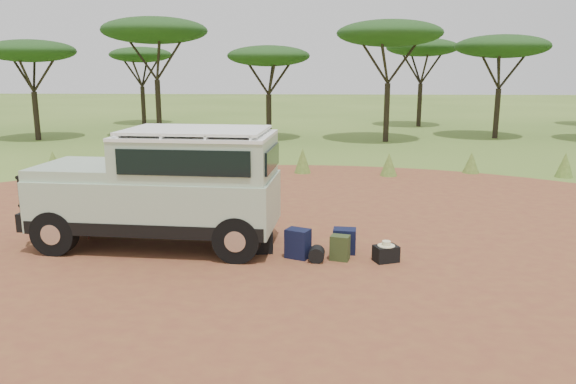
{
  "coord_description": "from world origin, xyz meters",
  "views": [
    {
      "loc": [
        0.49,
        -10.91,
        3.67
      ],
      "look_at": [
        -0.13,
        1.13,
        1.0
      ],
      "focal_mm": 35.0,
      "sensor_mm": 36.0,
      "label": 1
    }
  ],
  "objects_px": {
    "duffel_navy": "(344,241)",
    "safari_vehicle": "(165,190)",
    "backpack_olive": "(340,248)",
    "hard_case": "(386,254)",
    "backpack_black": "(264,242)",
    "backpack_navy": "(298,244)",
    "walking_staff": "(94,209)"
  },
  "relations": [
    {
      "from": "backpack_olive",
      "to": "safari_vehicle",
      "type": "bearing_deg",
      "value": -176.56
    },
    {
      "from": "duffel_navy",
      "to": "hard_case",
      "type": "height_order",
      "value": "duffel_navy"
    },
    {
      "from": "backpack_black",
      "to": "backpack_navy",
      "type": "xyz_separation_m",
      "value": [
        0.7,
        -0.26,
        0.06
      ]
    },
    {
      "from": "walking_staff",
      "to": "safari_vehicle",
      "type": "bearing_deg",
      "value": -64.93
    },
    {
      "from": "duffel_navy",
      "to": "backpack_navy",
      "type": "bearing_deg",
      "value": -154.08
    },
    {
      "from": "safari_vehicle",
      "to": "backpack_black",
      "type": "height_order",
      "value": "safari_vehicle"
    },
    {
      "from": "backpack_olive",
      "to": "backpack_navy",
      "type": "bearing_deg",
      "value": -170.91
    },
    {
      "from": "safari_vehicle",
      "to": "backpack_black",
      "type": "bearing_deg",
      "value": -7.48
    },
    {
      "from": "backpack_black",
      "to": "duffel_navy",
      "type": "relative_size",
      "value": 0.91
    },
    {
      "from": "backpack_black",
      "to": "hard_case",
      "type": "bearing_deg",
      "value": -20.96
    },
    {
      "from": "backpack_navy",
      "to": "backpack_olive",
      "type": "xyz_separation_m",
      "value": [
        0.82,
        -0.09,
        -0.04
      ]
    },
    {
      "from": "backpack_black",
      "to": "duffel_navy",
      "type": "distance_m",
      "value": 1.63
    },
    {
      "from": "walking_staff",
      "to": "duffel_navy",
      "type": "relative_size",
      "value": 3.0
    },
    {
      "from": "backpack_black",
      "to": "walking_staff",
      "type": "bearing_deg",
      "value": 159.24
    },
    {
      "from": "duffel_navy",
      "to": "safari_vehicle",
      "type": "bearing_deg",
      "value": -179.69
    },
    {
      "from": "backpack_navy",
      "to": "hard_case",
      "type": "height_order",
      "value": "backpack_navy"
    },
    {
      "from": "safari_vehicle",
      "to": "backpack_black",
      "type": "xyz_separation_m",
      "value": [
        2.09,
        -0.42,
        -0.96
      ]
    },
    {
      "from": "safari_vehicle",
      "to": "backpack_olive",
      "type": "bearing_deg",
      "value": -8.15
    },
    {
      "from": "backpack_black",
      "to": "duffel_navy",
      "type": "height_order",
      "value": "duffel_navy"
    },
    {
      "from": "backpack_navy",
      "to": "backpack_olive",
      "type": "relative_size",
      "value": 1.18
    },
    {
      "from": "safari_vehicle",
      "to": "backpack_olive",
      "type": "height_order",
      "value": "safari_vehicle"
    },
    {
      "from": "backpack_black",
      "to": "safari_vehicle",
      "type": "bearing_deg",
      "value": 156.96
    },
    {
      "from": "safari_vehicle",
      "to": "duffel_navy",
      "type": "bearing_deg",
      "value": -1.17
    },
    {
      "from": "safari_vehicle",
      "to": "walking_staff",
      "type": "xyz_separation_m",
      "value": [
        -1.62,
        0.18,
        -0.47
      ]
    },
    {
      "from": "backpack_navy",
      "to": "walking_staff",
      "type": "bearing_deg",
      "value": -166.77
    },
    {
      "from": "backpack_olive",
      "to": "hard_case",
      "type": "bearing_deg",
      "value": 12.62
    },
    {
      "from": "backpack_olive",
      "to": "hard_case",
      "type": "xyz_separation_m",
      "value": [
        0.89,
        -0.05,
        -0.09
      ]
    },
    {
      "from": "backpack_navy",
      "to": "backpack_olive",
      "type": "bearing_deg",
      "value": 17.77
    },
    {
      "from": "walking_staff",
      "to": "hard_case",
      "type": "relative_size",
      "value": 3.39
    },
    {
      "from": "backpack_black",
      "to": "backpack_olive",
      "type": "bearing_deg",
      "value": -24.61
    },
    {
      "from": "backpack_black",
      "to": "hard_case",
      "type": "distance_m",
      "value": 2.44
    },
    {
      "from": "backpack_olive",
      "to": "duffel_navy",
      "type": "height_order",
      "value": "duffel_navy"
    }
  ]
}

